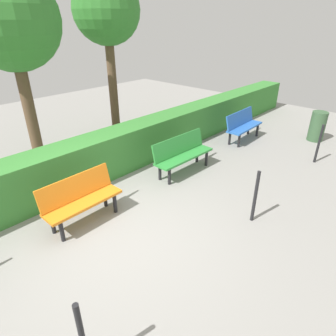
# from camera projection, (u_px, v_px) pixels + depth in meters

# --- Properties ---
(ground_plane) EXTENTS (20.75, 20.75, 0.00)m
(ground_plane) POSITION_uv_depth(u_px,v_px,m) (117.00, 234.00, 4.93)
(ground_plane) COLOR gray
(bench_blue) EXTENTS (1.48, 0.52, 0.86)m
(bench_blue) POSITION_uv_depth(u_px,v_px,m) (243.00, 124.00, 8.60)
(bench_blue) COLOR blue
(bench_blue) RESTS_ON ground_plane
(bench_green) EXTENTS (1.63, 0.52, 0.86)m
(bench_green) POSITION_uv_depth(u_px,v_px,m) (182.00, 153.00, 6.76)
(bench_green) COLOR #2D8C38
(bench_green) RESTS_ON ground_plane
(bench_orange) EXTENTS (1.39, 0.48, 0.86)m
(bench_orange) POSITION_uv_depth(u_px,v_px,m) (81.00, 198.00, 5.06)
(bench_orange) COLOR orange
(bench_orange) RESTS_ON ground_plane
(hedge_row) EXTENTS (16.75, 0.71, 1.00)m
(hedge_row) POSITION_uv_depth(u_px,v_px,m) (106.00, 155.00, 6.63)
(hedge_row) COLOR #387F33
(hedge_row) RESTS_ON ground_plane
(tree_near) EXTENTS (1.85, 1.85, 4.43)m
(tree_near) POSITION_uv_depth(u_px,v_px,m) (107.00, 12.00, 7.88)
(tree_near) COLOR brown
(tree_near) RESTS_ON ground_plane
(tree_mid) EXTENTS (2.19, 2.19, 4.35)m
(tree_mid) POSITION_uv_depth(u_px,v_px,m) (10.00, 22.00, 6.29)
(tree_mid) COLOR brown
(tree_mid) RESTS_ON ground_plane
(railing_post_near) EXTENTS (0.06, 0.06, 1.00)m
(railing_post_near) POSITION_uv_depth(u_px,v_px,m) (319.00, 144.00, 7.20)
(railing_post_near) COLOR black
(railing_post_near) RESTS_ON ground_plane
(railing_post_mid) EXTENTS (0.06, 0.06, 1.00)m
(railing_post_mid) POSITION_uv_depth(u_px,v_px,m) (255.00, 197.00, 5.05)
(railing_post_mid) COLOR black
(railing_post_mid) RESTS_ON ground_plane
(trash_bin) EXTENTS (0.44, 0.44, 0.88)m
(trash_bin) POSITION_uv_depth(u_px,v_px,m) (317.00, 126.00, 8.58)
(trash_bin) COLOR #385938
(trash_bin) RESTS_ON ground_plane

